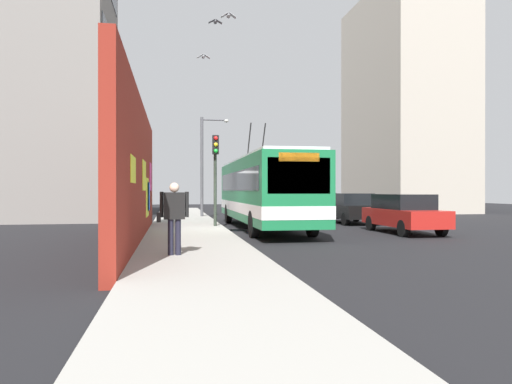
# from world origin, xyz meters

# --- Properties ---
(ground_plane) EXTENTS (80.00, 80.00, 0.00)m
(ground_plane) POSITION_xyz_m (0.00, 0.00, 0.00)
(ground_plane) COLOR black
(sidewalk_slab) EXTENTS (48.00, 3.20, 0.15)m
(sidewalk_slab) POSITION_xyz_m (0.00, 1.60, 0.07)
(sidewalk_slab) COLOR #9E9B93
(sidewalk_slab) RESTS_ON ground_plane
(graffiti_wall) EXTENTS (15.18, 0.32, 4.64)m
(graffiti_wall) POSITION_xyz_m (-3.39, 3.35, 2.31)
(graffiti_wall) COLOR maroon
(graffiti_wall) RESTS_ON ground_plane
(building_far_left) EXTENTS (8.22, 6.56, 16.08)m
(building_far_left) POSITION_xyz_m (10.39, 9.20, 8.04)
(building_far_left) COLOR gray
(building_far_left) RESTS_ON ground_plane
(building_far_right) EXTENTS (12.04, 6.68, 18.10)m
(building_far_right) POSITION_xyz_m (17.88, -17.00, 9.05)
(building_far_right) COLOR #B2A899
(building_far_right) RESTS_ON ground_plane
(city_bus) EXTENTS (12.53, 2.50, 4.97)m
(city_bus) POSITION_xyz_m (1.57, -1.80, 1.78)
(city_bus) COLOR #19723F
(city_bus) RESTS_ON ground_plane
(parked_car_red) EXTENTS (4.47, 1.76, 1.58)m
(parked_car_red) POSITION_xyz_m (-1.58, -7.00, 0.83)
(parked_car_red) COLOR #B21E19
(parked_car_red) RESTS_ON ground_plane
(parked_car_black) EXTENTS (4.11, 1.86, 1.58)m
(parked_car_black) POSITION_xyz_m (4.19, -7.00, 0.83)
(parked_car_black) COLOR black
(parked_car_black) RESTS_ON ground_plane
(parked_car_dark_gray) EXTENTS (4.77, 1.86, 1.58)m
(parked_car_dark_gray) POSITION_xyz_m (10.16, -7.00, 0.84)
(parked_car_dark_gray) COLOR #38383D
(parked_car_dark_gray) RESTS_ON ground_plane
(pedestrian_near_wall) EXTENTS (0.24, 0.78, 1.78)m
(pedestrian_near_wall) POSITION_xyz_m (-7.72, 2.20, 1.20)
(pedestrian_near_wall) COLOR #1E1E2D
(pedestrian_near_wall) RESTS_ON sidewalk_slab
(traffic_light) EXTENTS (0.49, 0.28, 4.05)m
(traffic_light) POSITION_xyz_m (1.58, 0.35, 2.88)
(traffic_light) COLOR #2D382D
(traffic_light) RESTS_ON sidewalk_slab
(street_lamp) EXTENTS (0.44, 1.74, 6.07)m
(street_lamp) POSITION_xyz_m (9.74, 0.24, 3.67)
(street_lamp) COLOR #4C4C51
(street_lamp) RESTS_ON sidewalk_slab
(flying_pigeons) EXTENTS (3.19, 1.23, 1.36)m
(flying_pigeons) POSITION_xyz_m (-1.23, 0.61, 7.82)
(flying_pigeons) COLOR gray
(curbside_puddle) EXTENTS (1.17, 1.17, 0.00)m
(curbside_puddle) POSITION_xyz_m (1.02, -0.60, 0.00)
(curbside_puddle) COLOR black
(curbside_puddle) RESTS_ON ground_plane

